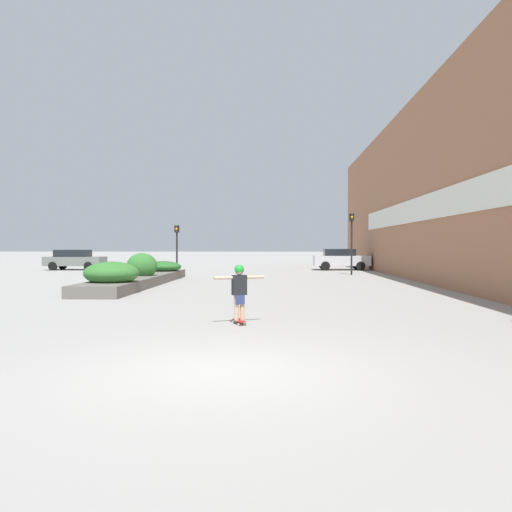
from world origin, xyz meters
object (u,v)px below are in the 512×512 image
skateboard (239,321)px  car_center_right (341,259)px  car_leftmost (499,261)px  car_center_left (75,259)px  traffic_light_right (352,233)px  skateboarder (239,287)px  traffic_light_left (177,241)px

skateboard → car_center_right: bearing=56.3°
skateboard → car_center_right: 26.66m
car_leftmost → car_center_right: 10.62m
car_center_left → car_center_right: bearing=92.0°
car_center_left → traffic_light_right: bearing=73.8°
car_center_left → skateboard: bearing=29.4°
skateboarder → traffic_light_left: size_ratio=0.41×
car_center_right → traffic_light_right: traffic_light_right is taller
skateboard → car_center_right: car_center_right is taller
skateboarder → car_center_right: bearing=56.3°
car_leftmost → car_center_right: car_center_right is taller
traffic_light_left → traffic_light_right: 10.91m
skateboard → skateboarder: (0.00, 0.00, 0.80)m
car_center_right → traffic_light_left: bearing=-60.0°
traffic_light_left → traffic_light_right: traffic_light_right is taller
skateboard → car_center_left: size_ratio=0.14×
skateboard → car_center_left: car_center_left is taller
car_center_right → traffic_light_left: 12.85m
skateboarder → traffic_light_left: bearing=84.0°
skateboard → traffic_light_left: bearing=84.0°
traffic_light_right → car_center_left: bearing=163.8°
traffic_light_right → skateboard: bearing=-105.6°
car_center_left → traffic_light_left: (8.89, -5.70, 1.35)m
traffic_light_left → skateboarder: bearing=-74.6°
skateboarder → traffic_light_right: traffic_light_right is taller
car_center_right → skateboard: bearing=-12.2°
car_center_right → traffic_light_right: (-0.17, -6.43, 1.74)m
car_leftmost → car_center_left: 30.09m
skateboard → traffic_light_left: (-5.42, 19.65, 2.07)m
car_center_left → car_center_right: car_center_right is taller
car_center_left → traffic_light_right: size_ratio=1.12×
skateboarder → car_center_left: car_center_left is taller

